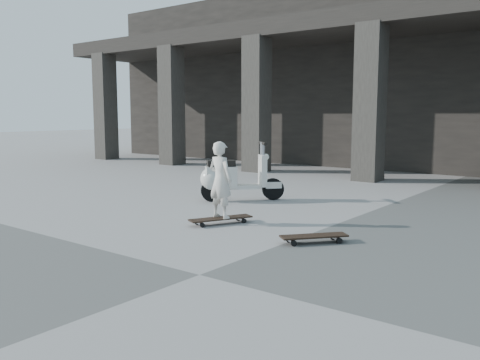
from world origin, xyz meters
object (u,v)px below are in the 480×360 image
Objects in this scene: longboard at (221,219)px; child at (221,180)px; skateboard_spare at (314,237)px; scooter at (228,178)px.

child reaches higher than longboard.
longboard is at bearing 124.65° from skateboard_spare.
longboard is 2.18m from scooter.
skateboard_spare is 3.58m from scooter.
scooter is at bearing 97.44° from skateboard_spare.
longboard is at bearing -101.40° from scooter.
longboard is 0.76× the size of scooter.
longboard is 0.62m from child.
skateboard_spare is 1.87m from child.
child reaches higher than skateboard_spare.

